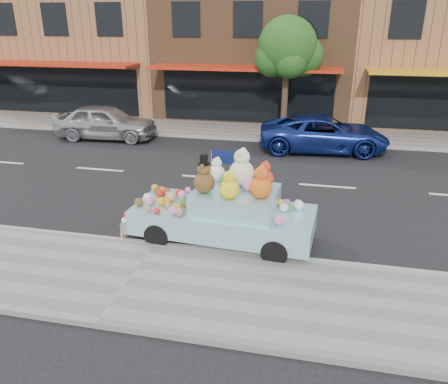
% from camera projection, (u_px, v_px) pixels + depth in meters
% --- Properties ---
extents(ground, '(120.00, 120.00, 0.00)m').
position_uv_depth(ground, '(207.00, 177.00, 14.91)').
color(ground, black).
rests_on(ground, ground).
extents(near_sidewalk, '(60.00, 3.00, 0.12)m').
position_uv_depth(near_sidewalk, '(130.00, 279.00, 8.99)').
color(near_sidewalk, gray).
rests_on(near_sidewalk, ground).
extents(far_sidewalk, '(60.00, 3.00, 0.12)m').
position_uv_depth(far_sidewalk, '(241.00, 131.00, 20.79)').
color(far_sidewalk, gray).
rests_on(far_sidewalk, ground).
extents(near_kerb, '(60.00, 0.12, 0.13)m').
position_uv_depth(near_kerb, '(156.00, 245.00, 10.35)').
color(near_kerb, gray).
rests_on(near_kerb, ground).
extents(far_kerb, '(60.00, 0.12, 0.13)m').
position_uv_depth(far_kerb, '(235.00, 139.00, 19.43)').
color(far_kerb, gray).
rests_on(far_kerb, ground).
extents(storefront_left, '(10.00, 9.80, 7.30)m').
position_uv_depth(storefront_left, '(95.00, 43.00, 26.39)').
color(storefront_left, '#8E5D3B').
rests_on(storefront_left, ground).
extents(storefront_mid, '(10.00, 9.80, 7.30)m').
position_uv_depth(storefront_mid, '(259.00, 45.00, 24.43)').
color(storefront_mid, brown).
rests_on(storefront_mid, ground).
extents(street_tree, '(3.00, 2.70, 5.22)m').
position_uv_depth(street_tree, '(288.00, 52.00, 19.09)').
color(street_tree, '#38281C').
rests_on(street_tree, ground).
extents(car_silver, '(4.57, 2.06, 1.53)m').
position_uv_depth(car_silver, '(106.00, 122.00, 19.41)').
color(car_silver, '#A9A9AD').
rests_on(car_silver, ground).
extents(car_blue, '(5.29, 2.78, 1.42)m').
position_uv_depth(car_blue, '(324.00, 134.00, 17.66)').
color(car_blue, navy).
rests_on(car_blue, ground).
extents(art_car, '(4.60, 2.06, 2.26)m').
position_uv_depth(art_car, '(225.00, 210.00, 10.41)').
color(art_car, black).
rests_on(art_car, ground).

